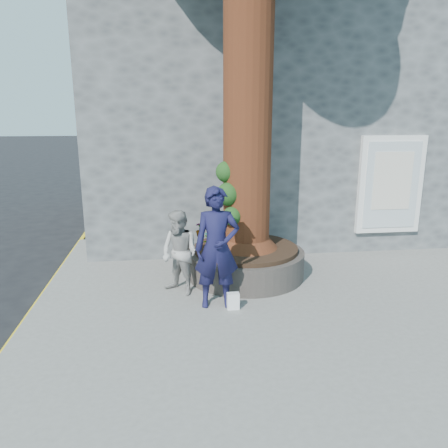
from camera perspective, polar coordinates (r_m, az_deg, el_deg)
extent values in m
plane|color=black|center=(6.97, -1.03, -13.80)|extent=(120.00, 120.00, 0.00)
cube|color=slate|center=(8.10, 8.98, -9.33)|extent=(9.00, 8.00, 0.12)
cube|color=yellow|center=(8.21, -23.91, -10.56)|extent=(0.10, 30.00, 0.01)
cube|color=#4C4F51|center=(13.68, 6.44, 13.08)|extent=(10.00, 8.00, 6.00)
cube|color=black|center=(13.97, 6.84, 26.10)|extent=(10.30, 8.30, 0.30)
cube|color=white|center=(10.60, 20.91, 4.80)|extent=(1.50, 0.12, 2.20)
cube|color=silver|center=(10.55, 21.05, 4.74)|extent=(1.25, 0.04, 1.95)
cube|color=silver|center=(10.52, 21.15, 5.26)|extent=(0.90, 0.02, 1.30)
cylinder|color=black|center=(8.74, 2.84, -5.10)|extent=(2.30, 2.30, 0.52)
cylinder|color=black|center=(8.64, 2.87, -3.23)|extent=(2.04, 2.04, 0.08)
cylinder|color=#411310|center=(8.32, 3.22, 22.50)|extent=(0.90, 0.90, 7.50)
cone|color=#411310|center=(8.53, 2.90, -0.73)|extent=(1.24, 1.24, 0.70)
sphere|color=#173D14|center=(8.12, 0.56, 3.93)|extent=(0.44, 0.44, 0.44)
sphere|color=#173D14|center=(8.11, 1.06, 1.03)|extent=(0.36, 0.36, 0.36)
sphere|color=#173D14|center=(8.17, 0.31, 6.84)|extent=(0.40, 0.40, 0.40)
imported|color=#141336|center=(7.17, -0.94, -3.14)|extent=(0.76, 0.52, 2.03)
imported|color=#A09D99|center=(7.78, -5.82, -3.77)|extent=(0.93, 0.92, 1.52)
cube|color=white|center=(7.34, 1.20, -10.02)|extent=(0.20, 0.12, 0.28)
imported|color=gray|center=(8.37, -1.96, -2.11)|extent=(0.24, 0.25, 0.39)
imported|color=gray|center=(9.22, 0.24, -0.39)|extent=(0.26, 0.27, 0.45)
imported|color=gray|center=(9.30, -3.17, -0.71)|extent=(0.18, 0.18, 0.31)
imported|color=gray|center=(8.43, -1.56, -2.20)|extent=(0.39, 0.40, 0.33)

